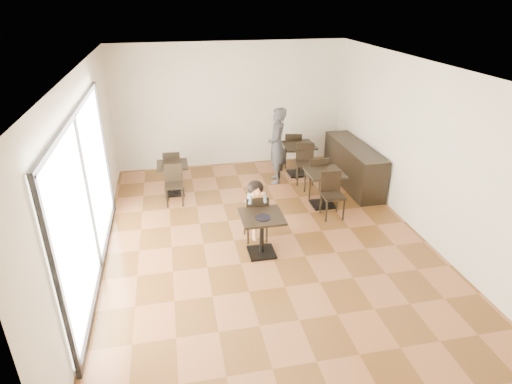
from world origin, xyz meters
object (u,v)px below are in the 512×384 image
object	(u,v)px
chair_left_a	(173,167)
chair_back_a	(293,149)
child	(255,211)
chair_mid_b	(333,196)
chair_back_b	(305,164)
cafe_table_left	(173,179)
cafe_table_mid	(324,189)
chair_left_b	(174,186)
adult_patron	(277,146)
cafe_table_back	(298,159)
child_table	(262,235)
child_chair	(255,216)
chair_mid_a	(316,176)

from	to	relation	value
chair_left_a	chair_back_a	distance (m)	3.21
child	chair_mid_b	bearing A→B (deg)	16.41
chair_mid_b	chair_back_b	world-z (taller)	chair_back_b
cafe_table_left	child	bearing A→B (deg)	-58.03
cafe_table_mid	chair_left_b	world-z (taller)	chair_left_b
chair_mid_b	chair_left_b	distance (m)	3.44
chair_left_a	chair_back_a	xyz separation A→B (m)	(3.17, 0.53, 0.04)
chair_mid_b	chair_back_a	xyz separation A→B (m)	(-0.03, 2.91, 0.00)
adult_patron	chair_left_a	xyz separation A→B (m)	(-2.52, 0.32, -0.48)
cafe_table_back	chair_left_a	distance (m)	3.17
chair_left_b	child	bearing A→B (deg)	-47.89
child_table	cafe_table_mid	xyz separation A→B (m)	(1.73, 1.61, 0.01)
adult_patron	chair_left_a	size ratio (longest dim) A/B	2.09
cafe_table_mid	chair_back_a	xyz separation A→B (m)	(-0.03, 2.36, 0.08)
child_table	chair_mid_b	size ratio (longest dim) A/B	0.81
cafe_table_left	chair_mid_b	size ratio (longest dim) A/B	0.76
chair_back_b	cafe_table_mid	bearing A→B (deg)	-76.04
cafe_table_left	chair_left_a	xyz separation A→B (m)	(0.00, 0.55, 0.07)
cafe_table_left	cafe_table_back	size ratio (longest dim) A/B	0.91
chair_back_a	chair_back_b	bearing A→B (deg)	102.77
child_chair	chair_back_b	world-z (taller)	chair_back_b
cafe_table_back	chair_mid_a	distance (m)	1.26
chair_back_a	child_table	bearing A→B (deg)	79.52
cafe_table_mid	chair_mid_b	bearing A→B (deg)	-90.00
child_table	chair_left_a	bearing A→B (deg)	113.00
child_chair	chair_back_a	distance (m)	3.82
cafe_table_mid	chair_left_b	distance (m)	3.28
chair_left_a	child_chair	bearing A→B (deg)	119.71
cafe_table_mid	chair_mid_a	world-z (taller)	chair_mid_a
chair_back_a	cafe_table_back	bearing A→B (deg)	102.77
child_table	adult_patron	bearing A→B (deg)	71.30
chair_back_b	chair_mid_b	bearing A→B (deg)	-76.40
child_chair	cafe_table_left	xyz separation A→B (m)	(-1.46, 2.34, -0.10)
child	cafe_table_left	world-z (taller)	child
chair_mid_a	chair_back_a	xyz separation A→B (m)	(-0.03, 1.81, 0.00)
adult_patron	chair_left_b	world-z (taller)	adult_patron
child_table	cafe_table_left	distance (m)	3.24
adult_patron	cafe_table_back	world-z (taller)	adult_patron
cafe_table_left	chair_mid_a	size ratio (longest dim) A/B	0.76
cafe_table_back	chair_back_a	distance (m)	0.56
cafe_table_left	chair_left_b	size ratio (longest dim) A/B	0.83
chair_back_a	chair_left_b	bearing A→B (deg)	40.02
child_chair	chair_left_b	size ratio (longest dim) A/B	1.07
cafe_table_back	chair_mid_a	xyz separation A→B (m)	(0.03, -1.26, 0.08)
cafe_table_mid	chair_mid_a	size ratio (longest dim) A/B	0.83
chair_mid_a	child_table	bearing A→B (deg)	52.18
adult_patron	chair_mid_b	world-z (taller)	adult_patron
child_table	chair_left_b	size ratio (longest dim) A/B	0.89
child_chair	cafe_table_back	distance (m)	3.34
chair_back_a	chair_mid_b	bearing A→B (deg)	103.29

